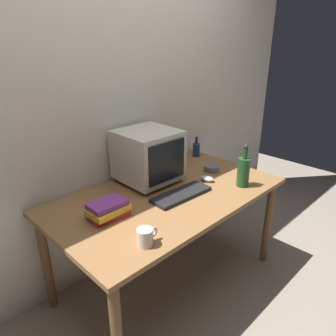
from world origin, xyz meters
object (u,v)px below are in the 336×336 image
crt_monitor (148,156)px  bottle_short (196,149)px  keyboard (181,194)px  book_stack (108,209)px  computer_mouse (207,179)px  mug (145,237)px  bottle_tall (243,171)px  cd_spindle (212,168)px

crt_monitor → bottle_short: crt_monitor is taller
crt_monitor → keyboard: 0.37m
crt_monitor → keyboard: size_ratio=0.93×
crt_monitor → book_stack: (-0.48, -0.20, -0.15)m
computer_mouse → mug: bearing=-178.2°
keyboard → book_stack: 0.50m
book_stack → mug: size_ratio=1.99×
crt_monitor → bottle_tall: (0.41, -0.51, -0.08)m
crt_monitor → mug: size_ratio=3.27×
computer_mouse → book_stack: (-0.78, 0.09, 0.03)m
keyboard → cd_spindle: 0.49m
bottle_tall → bottle_short: size_ratio=1.68×
bottle_short → mug: bearing=-150.4°
crt_monitor → cd_spindle: (0.47, -0.20, -0.17)m
crt_monitor → bottle_short: bearing=8.7°
computer_mouse → keyboard: bearing=169.1°
crt_monitor → book_stack: 0.54m
crt_monitor → bottle_tall: 0.66m
book_stack → crt_monitor: bearing=22.7°
computer_mouse → cd_spindle: cd_spindle is taller
bottle_tall → mug: bearing=-177.5°
mug → cd_spindle: (0.98, 0.35, -0.02)m
computer_mouse → bottle_short: (0.34, 0.39, 0.05)m
crt_monitor → mug: 0.76m
keyboard → computer_mouse: computer_mouse is taller
bottle_tall → book_stack: bearing=160.9°
mug → cd_spindle: bearing=19.9°
keyboard → mug: 0.55m
keyboard → bottle_tall: 0.46m
bottle_short → computer_mouse: bearing=-130.8°
book_stack → cd_spindle: bearing=0.3°
bottle_tall → cd_spindle: size_ratio=2.48×
crt_monitor → computer_mouse: 0.45m
bottle_tall → bottle_short: bottle_tall is taller
keyboard → bottle_short: (0.64, 0.42, 0.05)m
book_stack → cd_spindle: (0.95, 0.00, -0.02)m
computer_mouse → cd_spindle: 0.20m
keyboard → cd_spindle: size_ratio=3.50×
book_stack → computer_mouse: bearing=-6.8°
bottle_short → mug: 1.31m
computer_mouse → cd_spindle: size_ratio=0.83×
bottle_short → bottle_tall: bearing=-110.3°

